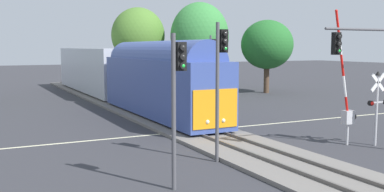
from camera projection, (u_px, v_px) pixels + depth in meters
The scene contains 13 objects.
ground_plane at pixel (194, 131), 26.88m from camera, with size 220.00×220.00×0.00m, color #333338.
road_centre_stripe at pixel (194, 131), 26.88m from camera, with size 44.00×0.20×0.01m.
railway_track at pixel (194, 129), 26.87m from camera, with size 4.40×80.00×0.32m.
commuter_train at pixel (119, 73), 39.82m from camera, with size 3.04×37.88×5.16m.
crossing_gate_near at pixel (347, 104), 22.83m from camera, with size 1.65×0.40×6.89m.
crossing_signal_mast at pixel (377, 100), 22.64m from camera, with size 1.36×0.44×3.84m.
traffic_signal_median at pixel (220, 70), 19.26m from camera, with size 0.53×0.38×6.10m.
traffic_signal_near_left at pixel (177, 86), 15.45m from camera, with size 0.53×0.38×5.52m.
traffic_signal_far_side at pixel (212, 59), 37.14m from camera, with size 0.53×0.38×6.03m.
traffic_signal_near_right at pixel (376, 56), 20.94m from camera, with size 4.79×0.38×6.10m.
oak_far_right at pixel (200, 37), 50.34m from camera, with size 6.62×6.62×10.09m.
maple_right_background at pixel (267, 45), 48.81m from camera, with size 5.72×5.72×8.02m.
elm_centre_background at pixel (138, 35), 51.26m from camera, with size 6.13×6.13×9.60m.
Camera 1 is at (-11.86, -23.68, 5.03)m, focal length 41.67 mm.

